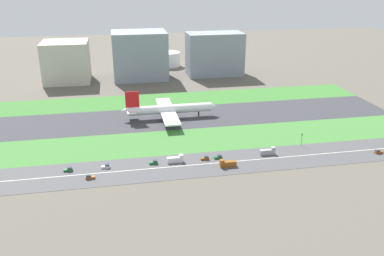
# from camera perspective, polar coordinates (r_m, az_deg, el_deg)

# --- Properties ---
(ground_plane) EXTENTS (800.00, 800.00, 0.00)m
(ground_plane) POSITION_cam_1_polar(r_m,az_deg,el_deg) (275.27, -0.36, 1.62)
(ground_plane) COLOR #5B564C
(runway) EXTENTS (280.00, 46.00, 0.10)m
(runway) POSITION_cam_1_polar(r_m,az_deg,el_deg) (275.26, -0.36, 1.63)
(runway) COLOR #38383D
(runway) RESTS_ON ground_plane
(grass_median_north) EXTENTS (280.00, 36.00, 0.10)m
(grass_median_north) POSITION_cam_1_polar(r_m,az_deg,el_deg) (313.60, -1.73, 4.11)
(grass_median_north) COLOR #3D7A33
(grass_median_north) RESTS_ON ground_plane
(grass_median_south) EXTENTS (280.00, 36.00, 0.10)m
(grass_median_south) POSITION_cam_1_polar(r_m,az_deg,el_deg) (237.80, 1.45, -1.64)
(grass_median_south) COLOR #427F38
(grass_median_south) RESTS_ON ground_plane
(highway) EXTENTS (280.00, 28.00, 0.10)m
(highway) POSITION_cam_1_polar(r_m,az_deg,el_deg) (209.50, 3.31, -4.99)
(highway) COLOR #4C4C4F
(highway) RESTS_ON ground_plane
(highway_centerline) EXTENTS (266.00, 0.50, 0.01)m
(highway_centerline) POSITION_cam_1_polar(r_m,az_deg,el_deg) (209.47, 3.32, -4.97)
(highway_centerline) COLOR silver
(highway_centerline) RESTS_ON highway
(airliner) EXTENTS (65.00, 56.00, 19.70)m
(airliner) POSITION_cam_1_polar(r_m,az_deg,el_deg) (271.06, -3.45, 2.66)
(airliner) COLOR white
(airliner) RESTS_ON runway
(truck_0) EXTENTS (8.40, 2.50, 4.00)m
(truck_0) POSITION_cam_1_polar(r_m,az_deg,el_deg) (209.63, -2.35, -4.46)
(truck_0) COLOR silver
(truck_0) RESTS_ON highway
(truck_2) EXTENTS (8.40, 2.50, 4.00)m
(truck_2) POSITION_cam_1_polar(r_m,az_deg,el_deg) (205.69, 5.05, -5.06)
(truck_2) COLOR brown
(truck_2) RESTS_ON highway
(car_1) EXTENTS (4.40, 1.80, 2.00)m
(car_1) POSITION_cam_1_polar(r_m,az_deg,el_deg) (208.35, -12.07, -5.35)
(car_1) COLOR silver
(car_1) RESTS_ON highway
(car_0) EXTENTS (4.40, 1.80, 2.00)m
(car_0) POSITION_cam_1_polar(r_m,az_deg,el_deg) (212.57, 1.87, -4.29)
(car_0) COLOR brown
(car_0) RESTS_ON highway
(car_4) EXTENTS (4.40, 1.80, 2.00)m
(car_4) POSITION_cam_1_polar(r_m,az_deg,el_deg) (208.79, -5.43, -4.88)
(car_4) COLOR #19662D
(car_4) RESTS_ON highway
(car_3) EXTENTS (4.40, 1.80, 2.00)m
(car_3) POSITION_cam_1_polar(r_m,az_deg,el_deg) (199.89, -14.28, -6.76)
(car_3) COLOR brown
(car_3) RESTS_ON highway
(car_5) EXTENTS (4.40, 1.80, 2.00)m
(car_5) POSITION_cam_1_polar(r_m,az_deg,el_deg) (214.15, 3.77, -4.13)
(car_5) COLOR #19662D
(car_5) RESTS_ON highway
(car_6) EXTENTS (4.40, 1.80, 2.00)m
(car_6) POSITION_cam_1_polar(r_m,az_deg,el_deg) (209.88, -17.08, -5.65)
(car_6) COLOR #19662D
(car_6) RESTS_ON highway
(car_2) EXTENTS (4.40, 1.80, 2.00)m
(car_2) POSITION_cam_1_polar(r_m,az_deg,el_deg) (242.18, 24.90, -3.07)
(car_2) COLOR brown
(car_2) RESTS_ON highway
(truck_1) EXTENTS (8.40, 2.50, 4.00)m
(truck_1) POSITION_cam_1_polar(r_m,az_deg,el_deg) (221.89, 10.67, -3.31)
(truck_1) COLOR #99999E
(truck_1) RESTS_ON highway
(traffic_light) EXTENTS (0.36, 0.50, 7.20)m
(traffic_light) POSITION_cam_1_polar(r_m,az_deg,el_deg) (236.59, 15.29, -1.44)
(traffic_light) COLOR #4C4C51
(traffic_light) RESTS_ON highway
(terminal_building) EXTENTS (39.49, 37.19, 35.68)m
(terminal_building) POSITION_cam_1_polar(r_m,az_deg,el_deg) (378.79, -17.35, 8.95)
(terminal_building) COLOR beige
(terminal_building) RESTS_ON ground_plane
(hangar_building) EXTENTS (48.58, 38.63, 42.58)m
(hangar_building) POSITION_cam_1_polar(r_m,az_deg,el_deg) (376.35, -7.42, 10.20)
(hangar_building) COLOR gray
(hangar_building) RESTS_ON ground_plane
(office_tower) EXTENTS (51.95, 27.87, 39.62)m
(office_tower) POSITION_cam_1_polar(r_m,az_deg,el_deg) (387.22, 3.22, 10.43)
(office_tower) COLOR gray
(office_tower) RESTS_ON ground_plane
(fuel_tank_west) EXTENTS (24.67, 24.67, 14.54)m
(fuel_tank_west) POSITION_cam_1_polar(r_m,az_deg,el_deg) (426.02, -3.40, 9.71)
(fuel_tank_west) COLOR silver
(fuel_tank_west) RESTS_ON ground_plane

